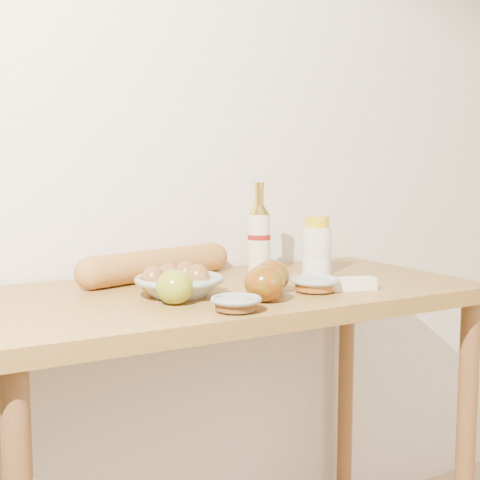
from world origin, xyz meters
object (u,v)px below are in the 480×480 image
bourbon_bottle (259,238)px  baguette (158,264)px  table (234,336)px  cream_bottle (317,247)px  egg_bowl (178,283)px

bourbon_bottle → baguette: 0.29m
table → baguette: size_ratio=2.47×
table → bourbon_bottle: size_ratio=4.70×
bourbon_bottle → baguette: bearing=171.0°
cream_bottle → egg_bowl: size_ratio=0.62×
table → bourbon_bottle: bourbon_bottle is taller
table → baguette: 0.28m
cream_bottle → baguette: size_ratio=0.33×
egg_bowl → baguette: baguette is taller
table → cream_bottle: (0.30, 0.07, 0.20)m
cream_bottle → egg_bowl: 0.47m
table → egg_bowl: egg_bowl is taller
table → bourbon_bottle: bearing=41.7°
bourbon_bottle → cream_bottle: size_ratio=1.60×
table → bourbon_bottle: (0.14, 0.13, 0.23)m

